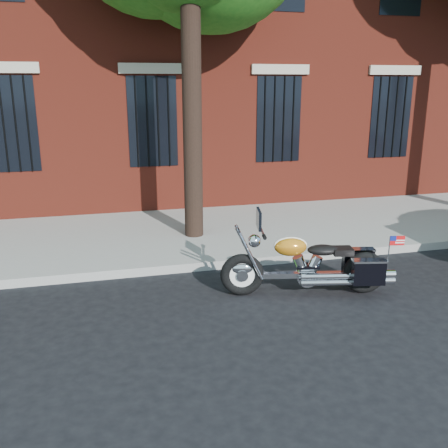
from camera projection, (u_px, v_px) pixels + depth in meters
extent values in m
plane|color=black|center=(198.00, 305.00, 7.08)|extent=(120.00, 120.00, 0.00)
cube|color=gray|center=(182.00, 267.00, 8.34)|extent=(40.00, 0.16, 0.15)
cube|color=gray|center=(167.00, 235.00, 10.10)|extent=(40.00, 3.60, 0.15)
cube|color=black|center=(152.00, 122.00, 11.24)|extent=(1.10, 0.14, 2.00)
cube|color=#B2A893|center=(151.00, 68.00, 10.90)|extent=(1.40, 0.20, 0.22)
cylinder|color=black|center=(153.00, 122.00, 11.17)|extent=(0.04, 0.04, 2.00)
cylinder|color=black|center=(192.00, 113.00, 9.22)|extent=(0.36, 0.36, 5.00)
torus|color=black|center=(242.00, 275.00, 7.33)|extent=(0.66, 0.27, 0.64)
torus|color=black|center=(365.00, 273.00, 7.41)|extent=(0.66, 0.27, 0.64)
cylinder|color=white|center=(242.00, 275.00, 7.33)|extent=(0.48, 0.15, 0.48)
cylinder|color=white|center=(365.00, 273.00, 7.41)|extent=(0.48, 0.15, 0.48)
ellipsoid|color=white|center=(242.00, 269.00, 7.30)|extent=(0.36, 0.19, 0.18)
ellipsoid|color=orange|center=(365.00, 265.00, 7.38)|extent=(0.36, 0.20, 0.18)
cube|color=white|center=(304.00, 275.00, 7.37)|extent=(1.43, 0.38, 0.08)
cylinder|color=white|center=(307.00, 276.00, 7.38)|extent=(0.34, 0.23, 0.31)
cylinder|color=white|center=(342.00, 279.00, 7.23)|extent=(1.19, 0.33, 0.09)
ellipsoid|color=orange|center=(290.00, 247.00, 7.24)|extent=(0.52, 0.37, 0.27)
ellipsoid|color=black|center=(323.00, 250.00, 7.28)|extent=(0.51, 0.36, 0.15)
cube|color=black|center=(358.00, 260.00, 7.62)|extent=(0.48, 0.24, 0.37)
cube|color=black|center=(369.00, 272.00, 7.14)|extent=(0.48, 0.24, 0.37)
cylinder|color=white|center=(261.00, 229.00, 7.15)|extent=(0.19, 0.74, 0.03)
sphere|color=white|center=(254.00, 241.00, 7.19)|extent=(0.23, 0.23, 0.19)
cube|color=black|center=(259.00, 219.00, 7.11)|extent=(0.12, 0.38, 0.27)
cube|color=red|center=(397.00, 241.00, 6.98)|extent=(0.21, 0.06, 0.13)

